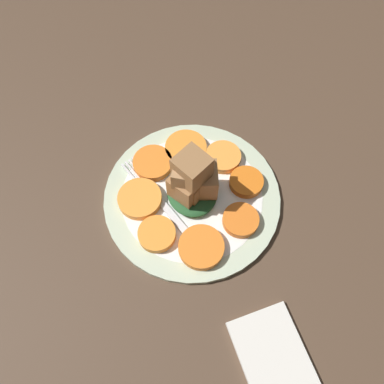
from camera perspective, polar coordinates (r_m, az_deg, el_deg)
The scene contains 13 objects.
table_slab at distance 60.16cm, azimuth 0.00°, elevation -1.37°, with size 120.00×120.00×2.00cm, color #4C3828.
plate at distance 58.80cm, azimuth 0.00°, elevation -0.71°, with size 27.56×27.56×1.05cm.
carrot_slice_0 at distance 56.27cm, azimuth 7.41°, elevation -4.26°, with size 5.45×5.45×1.24cm, color orange.
carrot_slice_1 at distance 59.29cm, azimuth 8.26°, elevation 1.52°, with size 5.35×5.35×1.24cm, color orange.
carrot_slice_2 at distance 61.29cm, azimuth 4.75°, elevation 5.35°, with size 5.80×5.80×1.24cm, color #F99439.
carrot_slice_3 at distance 62.01cm, azimuth -0.93°, elevation 6.66°, with size 6.84×6.84×1.24cm, color orange.
carrot_slice_4 at distance 60.79cm, azimuth -6.00°, elevation 4.42°, with size 6.37×6.37×1.24cm, color orange.
carrot_slice_5 at distance 57.86cm, azimuth -7.95°, elevation -1.02°, with size 6.76×6.76×1.24cm, color orange.
carrot_slice_6 at distance 55.20cm, azimuth -5.37°, elevation -6.39°, with size 5.57×5.57×1.24cm, color orange.
carrot_slice_7 at distance 54.28cm, azimuth 1.42°, elevation -8.39°, with size 6.65×6.65×1.24cm, color orange.
center_pile at distance 54.79cm, azimuth 0.06°, elevation 1.54°, with size 8.45×8.15×10.16cm.
fork at distance 58.01cm, azimuth -5.16°, elevation -1.02°, with size 17.91×7.46×0.40cm.
napkin at distance 53.73cm, azimuth 12.84°, elevation -24.48°, with size 14.16×8.49×0.80cm.
Camera 1 is at (25.07, -8.88, 54.96)cm, focal length 35.00 mm.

